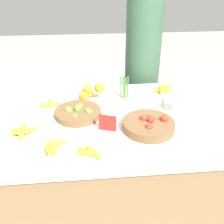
% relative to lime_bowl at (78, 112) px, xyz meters
% --- Properties ---
extents(ground_plane, '(12.00, 12.00, 0.00)m').
position_rel_lime_bowl_xyz_m(ground_plane, '(0.24, -0.06, -0.80)').
color(ground_plane, '#ADA599').
extents(market_table, '(1.56, 1.16, 0.78)m').
position_rel_lime_bowl_xyz_m(market_table, '(0.24, -0.06, -0.41)').
color(market_table, olive).
rests_on(market_table, ground_plane).
extents(lime_bowl, '(0.33, 0.33, 0.08)m').
position_rel_lime_bowl_xyz_m(lime_bowl, '(0.00, 0.00, 0.00)').
color(lime_bowl, brown).
rests_on(lime_bowl, market_table).
extents(tomato_basket, '(0.34, 0.34, 0.10)m').
position_rel_lime_bowl_xyz_m(tomato_basket, '(0.46, -0.22, 0.01)').
color(tomato_basket, brown).
rests_on(tomato_basket, market_table).
extents(orange_pile, '(0.20, 0.13, 0.14)m').
position_rel_lime_bowl_xyz_m(orange_pile, '(0.09, 0.27, 0.03)').
color(orange_pile, orange).
rests_on(orange_pile, market_table).
extents(metal_bowl, '(0.29, 0.29, 0.06)m').
position_rel_lime_bowl_xyz_m(metal_bowl, '(0.78, 0.05, 0.01)').
color(metal_bowl, '#B7B7BF').
rests_on(metal_bowl, market_table).
extents(price_sign, '(0.11, 0.04, 0.11)m').
position_rel_lime_bowl_xyz_m(price_sign, '(0.19, -0.21, 0.03)').
color(price_sign, red).
rests_on(price_sign, market_table).
extents(veg_bundle, '(0.07, 0.03, 0.18)m').
position_rel_lime_bowl_xyz_m(veg_bundle, '(0.36, 0.26, 0.06)').
color(veg_bundle, '#4C8E42').
rests_on(veg_bundle, market_table).
extents(banana_bunch_middle_left, '(0.17, 0.16, 0.06)m').
position_rel_lime_bowl_xyz_m(banana_bunch_middle_left, '(0.70, 0.34, -0.00)').
color(banana_bunch_middle_left, yellow).
rests_on(banana_bunch_middle_left, market_table).
extents(banana_bunch_middle_right, '(0.19, 0.17, 0.06)m').
position_rel_lime_bowl_xyz_m(banana_bunch_middle_right, '(-0.35, -0.20, -0.00)').
color(banana_bunch_middle_right, yellow).
rests_on(banana_bunch_middle_right, market_table).
extents(banana_bunch_front_left, '(0.17, 0.16, 0.03)m').
position_rel_lime_bowl_xyz_m(banana_bunch_front_left, '(-0.22, 0.17, -0.01)').
color(banana_bunch_front_left, yellow).
rests_on(banana_bunch_front_left, market_table).
extents(banana_bunch_back_center, '(0.16, 0.15, 0.03)m').
position_rel_lime_bowl_xyz_m(banana_bunch_back_center, '(0.07, -0.45, -0.01)').
color(banana_bunch_back_center, yellow).
rests_on(banana_bunch_back_center, market_table).
extents(banana_bunch_front_center, '(0.15, 0.17, 0.05)m').
position_rel_lime_bowl_xyz_m(banana_bunch_front_center, '(-0.14, -0.39, -0.00)').
color(banana_bunch_front_center, yellow).
rests_on(banana_bunch_front_center, market_table).
extents(vendor_person, '(0.34, 0.34, 1.66)m').
position_rel_lime_bowl_xyz_m(vendor_person, '(0.62, 0.79, -0.04)').
color(vendor_person, '#385B42').
rests_on(vendor_person, ground_plane).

